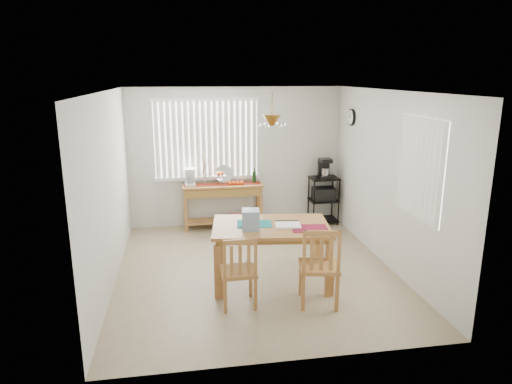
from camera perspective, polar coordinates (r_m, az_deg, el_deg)
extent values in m
cube|color=#9D8A6A|center=(6.87, -0.08, -9.73)|extent=(4.00, 4.50, 0.01)
cube|color=silver|center=(8.68, -2.54, 4.43)|extent=(4.00, 0.10, 2.60)
cube|color=silver|center=(4.29, 4.92, -6.23)|extent=(4.00, 0.10, 2.60)
cube|color=silver|center=(6.45, -18.36, 0.17)|extent=(0.10, 4.50, 2.60)
cube|color=silver|center=(7.07, 16.56, 1.51)|extent=(0.10, 4.50, 2.60)
cube|color=white|center=(6.27, -0.08, 12.99)|extent=(4.00, 4.50, 0.10)
cube|color=white|center=(8.52, -6.22, 6.55)|extent=(1.90, 0.01, 1.40)
cube|color=white|center=(8.51, -12.29, 6.30)|extent=(0.07, 0.03, 1.40)
cube|color=white|center=(8.51, -11.58, 6.33)|extent=(0.07, 0.03, 1.40)
cube|color=white|center=(8.50, -10.87, 6.36)|extent=(0.07, 0.03, 1.40)
cube|color=white|center=(8.50, -10.15, 6.39)|extent=(0.07, 0.03, 1.40)
cube|color=white|center=(8.50, -9.44, 6.42)|extent=(0.07, 0.03, 1.40)
cube|color=white|center=(8.50, -8.72, 6.45)|extent=(0.07, 0.03, 1.40)
cube|color=white|center=(8.50, -8.00, 6.48)|extent=(0.07, 0.03, 1.40)
cube|color=white|center=(8.51, -7.29, 6.51)|extent=(0.07, 0.03, 1.40)
cube|color=white|center=(8.51, -6.58, 6.53)|extent=(0.07, 0.03, 1.40)
cube|color=white|center=(8.52, -5.86, 6.56)|extent=(0.07, 0.03, 1.40)
cube|color=white|center=(8.52, -5.15, 6.58)|extent=(0.07, 0.03, 1.40)
cube|color=white|center=(8.53, -4.44, 6.60)|extent=(0.07, 0.03, 1.40)
cube|color=white|center=(8.54, -3.73, 6.62)|extent=(0.07, 0.03, 1.40)
cube|color=white|center=(8.55, -3.02, 6.65)|extent=(0.07, 0.03, 1.40)
cube|color=white|center=(8.56, -2.31, 6.66)|extent=(0.07, 0.03, 1.40)
cube|color=white|center=(8.58, -1.61, 6.68)|extent=(0.07, 0.03, 1.40)
cube|color=white|center=(8.59, -0.91, 6.70)|extent=(0.07, 0.03, 1.40)
cube|color=white|center=(8.61, -0.21, 6.72)|extent=(0.07, 0.03, 1.40)
cube|color=white|center=(8.63, -6.08, 1.73)|extent=(1.98, 0.06, 0.06)
cube|color=white|center=(8.43, -6.35, 11.45)|extent=(1.98, 0.06, 0.06)
cube|color=white|center=(6.19, 19.91, 2.78)|extent=(0.01, 1.10, 1.30)
cube|color=white|center=(5.77, 22.18, 1.77)|extent=(0.03, 0.07, 1.30)
cube|color=white|center=(5.86, 21.63, 2.00)|extent=(0.03, 0.07, 1.30)
cube|color=white|center=(5.95, 21.10, 2.23)|extent=(0.03, 0.07, 1.30)
cube|color=white|center=(6.05, 20.58, 2.46)|extent=(0.03, 0.07, 1.30)
cube|color=white|center=(6.14, 20.08, 2.67)|extent=(0.03, 0.07, 1.30)
cube|color=white|center=(6.23, 19.59, 2.88)|extent=(0.03, 0.07, 1.30)
cube|color=white|center=(6.33, 19.12, 3.09)|extent=(0.03, 0.07, 1.30)
cube|color=white|center=(6.42, 18.66, 3.28)|extent=(0.03, 0.07, 1.30)
cube|color=white|center=(6.52, 18.21, 3.47)|extent=(0.03, 0.07, 1.30)
cube|color=white|center=(6.61, 17.78, 3.66)|extent=(0.03, 0.07, 1.30)
cylinder|color=black|center=(8.32, 11.84, 9.13)|extent=(0.04, 0.30, 0.30)
cylinder|color=white|center=(8.32, 11.69, 9.13)|extent=(0.01, 0.25, 0.25)
cylinder|color=olive|center=(5.87, 2.01, 10.73)|extent=(0.01, 0.01, 0.34)
cone|color=olive|center=(5.89, 2.00, 8.98)|extent=(0.24, 0.24, 0.14)
sphere|color=white|center=(5.92, 3.52, 8.42)|extent=(0.05, 0.05, 0.05)
sphere|color=white|center=(6.04, 2.48, 8.55)|extent=(0.05, 0.05, 0.05)
sphere|color=white|center=(6.01, 0.97, 8.53)|extent=(0.05, 0.05, 0.05)
sphere|color=white|center=(5.86, 0.44, 8.38)|extent=(0.05, 0.05, 0.05)
sphere|color=white|center=(5.74, 1.47, 8.25)|extent=(0.05, 0.05, 0.05)
sphere|color=white|center=(5.77, 3.05, 8.27)|extent=(0.05, 0.05, 0.05)
cube|color=#B0753B|center=(8.48, -4.21, 0.82)|extent=(1.49, 0.42, 0.04)
cube|color=olive|center=(8.50, -4.20, 0.15)|extent=(1.43, 0.38, 0.15)
cube|color=#B0753B|center=(8.42, -8.77, -2.91)|extent=(0.06, 0.06, 0.64)
cube|color=#B0753B|center=(8.54, 0.61, -2.49)|extent=(0.06, 0.06, 0.64)
cube|color=#B0753B|center=(8.73, -8.81, -2.28)|extent=(0.06, 0.06, 0.64)
cube|color=#B0753B|center=(8.85, 0.25, -1.88)|extent=(0.06, 0.06, 0.64)
cube|color=#B0753B|center=(8.66, -4.13, -3.54)|extent=(1.37, 0.36, 0.03)
cube|color=red|center=(8.67, -2.60, -3.09)|extent=(0.28, 0.20, 0.09)
cube|color=maroon|center=(8.47, -4.21, 0.96)|extent=(1.41, 0.23, 0.01)
cube|color=white|center=(8.44, -8.24, 0.94)|extent=(0.19, 0.22, 0.05)
cube|color=white|center=(8.48, -8.28, 1.81)|extent=(0.19, 0.07, 0.28)
cube|color=white|center=(8.36, -8.30, 2.70)|extent=(0.19, 0.20, 0.06)
cylinder|color=white|center=(8.39, -8.25, 1.45)|extent=(0.12, 0.12, 0.12)
cylinder|color=white|center=(8.44, -4.52, 1.21)|extent=(0.05, 0.05, 0.09)
cone|color=white|center=(8.42, -4.53, 1.79)|extent=(0.24, 0.24, 0.08)
sphere|color=red|center=(8.41, -4.23, 2.33)|extent=(0.07, 0.07, 0.07)
sphere|color=red|center=(8.44, -4.72, 2.37)|extent=(0.07, 0.07, 0.07)
sphere|color=red|center=(8.36, -4.68, 2.25)|extent=(0.07, 0.07, 0.07)
sphere|color=#E23E0B|center=(8.40, -3.29, 1.11)|extent=(0.07, 0.07, 0.07)
sphere|color=#E23E0B|center=(8.41, -2.78, 1.13)|extent=(0.07, 0.07, 0.07)
sphere|color=#E23E0B|center=(8.42, -2.28, 1.15)|extent=(0.07, 0.07, 0.07)
sphere|color=#E23E0B|center=(8.43, -1.78, 1.17)|extent=(0.07, 0.07, 0.07)
cylinder|color=silver|center=(8.60, -4.03, 2.30)|extent=(0.33, 0.08, 0.33)
cylinder|color=white|center=(8.48, -6.44, 1.36)|extent=(0.07, 0.07, 0.13)
cylinder|color=#4C3823|center=(8.42, -6.49, 3.17)|extent=(0.08, 0.04, 0.41)
cylinder|color=#4C3823|center=(8.42, -6.49, 3.33)|extent=(0.13, 0.06, 0.45)
cylinder|color=#4C3823|center=(8.43, -6.48, 3.02)|extent=(0.16, 0.07, 0.34)
cylinder|color=#4C3823|center=(8.41, -6.50, 3.48)|extent=(0.05, 0.03, 0.51)
cylinder|color=#4C3823|center=(8.43, -6.48, 2.95)|extent=(0.20, 0.09, 0.29)
cylinder|color=black|center=(8.57, -0.23, 1.87)|extent=(0.07, 0.07, 0.21)
cylinder|color=black|center=(8.54, -0.23, 2.81)|extent=(0.03, 0.03, 0.07)
cylinder|color=black|center=(8.68, 7.26, -1.42)|extent=(0.03, 0.03, 0.90)
cylinder|color=black|center=(8.83, 10.31, -1.27)|extent=(0.03, 0.03, 0.90)
cylinder|color=black|center=(9.03, 6.57, -0.76)|extent=(0.03, 0.03, 0.90)
cylinder|color=black|center=(9.18, 9.51, -0.63)|extent=(0.03, 0.03, 0.90)
cube|color=black|center=(8.82, 8.52, 1.72)|extent=(0.53, 0.43, 0.03)
cube|color=black|center=(8.93, 8.42, -1.01)|extent=(0.53, 0.43, 0.03)
cube|color=black|center=(9.04, 8.33, -3.39)|extent=(0.53, 0.43, 0.03)
cube|color=black|center=(8.89, 8.45, -0.20)|extent=(0.40, 0.32, 0.23)
cube|color=black|center=(8.79, 8.57, 1.96)|extent=(0.21, 0.26, 0.05)
cube|color=black|center=(8.84, 8.44, 2.92)|extent=(0.21, 0.09, 0.32)
cube|color=black|center=(8.73, 8.65, 3.94)|extent=(0.21, 0.23, 0.07)
cylinder|color=silver|center=(8.76, 8.62, 2.56)|extent=(0.14, 0.14, 0.14)
cube|color=#B0753B|center=(6.19, 1.88, -4.35)|extent=(1.68, 1.20, 0.04)
cube|color=olive|center=(6.21, 1.88, -4.84)|extent=(1.55, 1.07, 0.07)
cube|color=#B0753B|center=(5.94, -4.86, -9.92)|extent=(0.09, 0.09, 0.73)
cube|color=#B0753B|center=(6.04, 9.01, -9.62)|extent=(0.09, 0.09, 0.73)
cube|color=#B0753B|center=(6.75, -4.53, -6.86)|extent=(0.09, 0.09, 0.73)
cube|color=#B0753B|center=(6.84, 7.63, -6.65)|extent=(0.09, 0.09, 0.73)
cube|color=#157878|center=(6.22, -0.21, -3.99)|extent=(0.51, 0.39, 0.01)
cube|color=maroon|center=(6.08, 6.74, -4.54)|extent=(0.51, 0.39, 0.01)
cube|color=white|center=(6.14, 4.00, -4.16)|extent=(0.37, 0.31, 0.03)
cube|color=black|center=(6.28, 3.87, -3.72)|extent=(0.34, 0.08, 0.03)
cube|color=#809ABA|center=(5.97, -0.68, -3.48)|extent=(0.25, 0.25, 0.27)
cube|color=#B0753B|center=(5.74, -2.24, -9.91)|extent=(0.44, 0.44, 0.04)
cube|color=#B0753B|center=(6.03, -0.68, -11.08)|extent=(0.04, 0.04, 0.42)
cube|color=#B0753B|center=(5.99, -4.26, -11.32)|extent=(0.04, 0.04, 0.42)
cube|color=#B0753B|center=(5.70, -0.06, -12.67)|extent=(0.04, 0.04, 0.42)
cube|color=#B0753B|center=(5.66, -3.87, -12.94)|extent=(0.04, 0.04, 0.42)
cube|color=#B0753B|center=(5.48, -0.05, -8.16)|extent=(0.04, 0.04, 0.48)
cube|color=#B0753B|center=(5.44, -3.95, -8.40)|extent=(0.04, 0.04, 0.48)
cube|color=#B0753B|center=(5.38, -2.01, -6.25)|extent=(0.39, 0.03, 0.06)
cube|color=#B0753B|center=(5.48, -0.91, -8.44)|extent=(0.04, 0.02, 0.38)
cube|color=#B0753B|center=(5.47, -1.99, -8.51)|extent=(0.04, 0.02, 0.38)
cube|color=#B0753B|center=(5.46, -3.07, -8.58)|extent=(0.04, 0.02, 0.38)
cube|color=#B0753B|center=(5.81, 7.86, -9.23)|extent=(0.56, 0.56, 0.05)
cube|color=#B0753B|center=(6.12, 9.52, -10.64)|extent=(0.05, 0.05, 0.47)
cube|color=#B0753B|center=(6.08, 5.61, -10.69)|extent=(0.05, 0.05, 0.47)
cube|color=#B0753B|center=(5.76, 10.08, -12.37)|extent=(0.05, 0.05, 0.47)
cube|color=#B0753B|center=(5.71, 5.89, -12.44)|extent=(0.05, 0.05, 0.47)
cube|color=#B0753B|center=(5.52, 10.35, -7.39)|extent=(0.05, 0.05, 0.53)
cube|color=#B0753B|center=(5.48, 6.05, -7.42)|extent=(0.05, 0.05, 0.53)
cube|color=#B0753B|center=(5.42, 8.29, -5.16)|extent=(0.43, 0.12, 0.07)
cube|color=#B0753B|center=(5.52, 9.39, -7.65)|extent=(0.05, 0.03, 0.42)
cube|color=#B0753B|center=(5.51, 8.20, -7.66)|extent=(0.05, 0.03, 0.42)
cube|color=#B0753B|center=(5.49, 7.00, -7.67)|extent=(0.05, 0.03, 0.42)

